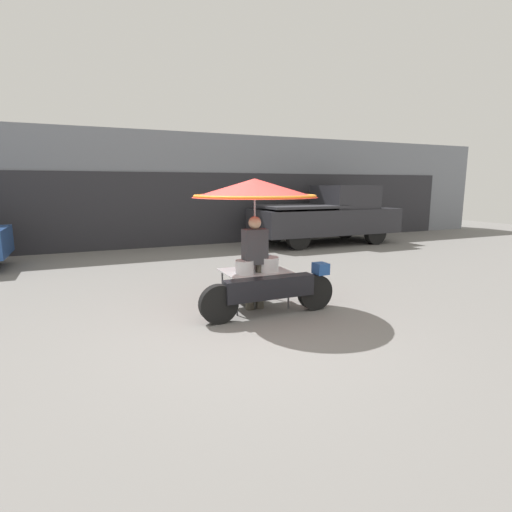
{
  "coord_description": "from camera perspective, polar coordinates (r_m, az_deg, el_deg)",
  "views": [
    {
      "loc": [
        -2.07,
        -4.91,
        1.99
      ],
      "look_at": [
        0.48,
        0.9,
        0.85
      ],
      "focal_mm": 28.0,
      "sensor_mm": 36.0,
      "label": 1
    }
  ],
  "objects": [
    {
      "name": "vendor_motorcycle_cart",
      "position": [
        6.35,
        0.12,
        6.96
      ],
      "size": [
        2.21,
        2.0,
        2.09
      ],
      "color": "black",
      "rests_on": "ground"
    },
    {
      "name": "vendor_person",
      "position": [
        6.36,
        -0.17,
        -0.33
      ],
      "size": [
        0.38,
        0.22,
        1.5
      ],
      "color": "#4C473D",
      "rests_on": "ground"
    },
    {
      "name": "shopfront_building",
      "position": [
        14.13,
        -15.48,
        9.1
      ],
      "size": [
        28.0,
        2.06,
        3.67
      ],
      "color": "gray",
      "rests_on": "ground"
    },
    {
      "name": "ground_plane",
      "position": [
        5.69,
        -0.8,
        -10.34
      ],
      "size": [
        36.0,
        36.0,
        0.0
      ],
      "primitive_type": "plane",
      "color": "slate"
    },
    {
      "name": "pickup_truck",
      "position": [
        13.88,
        10.22,
        5.68
      ],
      "size": [
        4.96,
        1.99,
        1.97
      ],
      "color": "black",
      "rests_on": "ground"
    }
  ]
}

